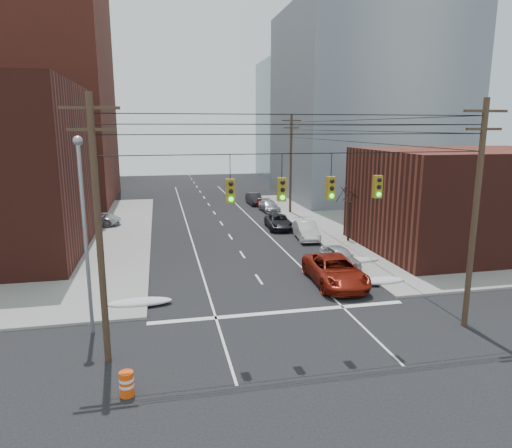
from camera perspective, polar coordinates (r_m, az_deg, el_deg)
name	(u,v)px	position (r m, az deg, el deg)	size (l,w,h in m)	color
ground	(324,376)	(19.30, 8.45, -18.26)	(160.00, 160.00, 0.00)	black
sidewalk_ne	(472,218)	(54.73, 25.39, 0.73)	(40.00, 40.00, 0.15)	gray
building_brick_tall	(6,83)	(66.24, -28.79, 15.19)	(24.00, 20.00, 30.00)	maroon
building_brick_far	(45,148)	(91.81, -24.86, 8.62)	(22.00, 18.00, 12.00)	#4B1D16
building_office	(366,106)	(65.89, 13.61, 14.14)	(22.00, 20.00, 25.00)	gray
building_glass	(316,120)	(90.69, 7.52, 12.75)	(20.00, 18.00, 22.00)	gray
building_storefront	(469,200)	(40.08, 25.06, 2.73)	(16.00, 12.00, 8.00)	#4B1D16
utility_pole_left	(99,228)	(19.11, -19.08, -0.44)	(2.20, 0.28, 11.00)	#473323
utility_pole_right	(475,211)	(23.90, 25.75, 1.42)	(2.20, 0.28, 11.00)	#473323
utility_pole_far	(291,163)	(51.79, 4.38, 7.66)	(2.20, 0.28, 11.00)	#473323
traffic_signals	(307,187)	(19.68, 6.34, 4.59)	(17.00, 0.42, 2.02)	black
street_light	(84,220)	(22.21, -20.70, 0.47)	(0.44, 0.44, 9.32)	gray
bare_tree	(349,216)	(39.53, 11.53, 1.04)	(2.09, 2.20, 4.93)	black
snow_nw	(140,302)	(26.35, -14.31, -9.45)	(3.50, 1.08, 0.42)	silver
snow_ne	(382,281)	(29.97, 15.49, -6.87)	(3.00, 1.08, 0.42)	silver
snow_east_far	(353,261)	(33.82, 12.00, -4.52)	(4.00, 1.08, 0.42)	silver
red_pickup	(335,271)	(29.18, 9.87, -5.76)	(2.88, 6.24, 1.73)	maroon
parked_car_a	(340,256)	(32.96, 10.42, -3.99)	(1.67, 4.15, 1.41)	silver
parked_car_b	(306,231)	(40.33, 6.29, -0.82)	(1.64, 4.70, 1.55)	silver
parked_car_c	(279,222)	(44.30, 2.86, 0.27)	(2.25, 4.87, 1.35)	black
parked_car_d	(269,206)	(53.47, 1.63, 2.28)	(1.81, 4.45, 1.29)	#A3A3A7
parked_car_e	(265,203)	(55.55, 1.08, 2.64)	(1.50, 3.72, 1.27)	maroon
parked_car_f	(254,199)	(58.32, -0.22, 3.17)	(1.50, 4.31, 1.42)	black
lot_car_a	(25,254)	(36.60, -26.94, -3.41)	(1.32, 3.78, 1.24)	silver
lot_car_b	(94,219)	(47.69, -19.57, 0.65)	(2.34, 5.07, 1.41)	silver
lot_car_d	(24,228)	(45.78, -27.05, -0.44)	(1.67, 4.14, 1.41)	silver
construction_barrel	(127,384)	(18.32, -15.86, -18.64)	(0.66, 0.66, 0.94)	#F04A0C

